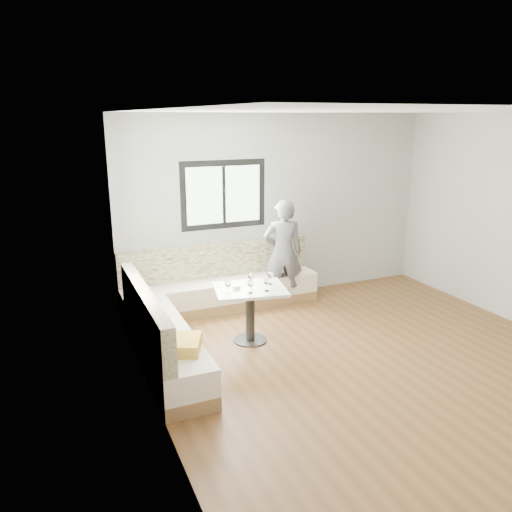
# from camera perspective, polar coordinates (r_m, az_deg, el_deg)

# --- Properties ---
(room) EXTENTS (5.01, 5.01, 2.81)m
(room) POSITION_cam_1_polar(r_m,az_deg,el_deg) (5.62, 12.75, 1.52)
(room) COLOR brown
(room) RESTS_ON ground
(banquette) EXTENTS (2.90, 2.80, 0.95)m
(banquette) POSITION_cam_1_polar(r_m,az_deg,el_deg) (6.63, -6.61, -5.79)
(banquette) COLOR olive
(banquette) RESTS_ON ground
(table) EXTENTS (0.98, 0.83, 0.71)m
(table) POSITION_cam_1_polar(r_m,az_deg,el_deg) (6.22, -0.68, -5.22)
(table) COLOR black
(table) RESTS_ON ground
(person) EXTENTS (0.67, 0.54, 1.60)m
(person) POSITION_cam_1_polar(r_m,az_deg,el_deg) (7.40, 3.11, 0.38)
(person) COLOR #545359
(person) RESTS_ON ground
(olive_ramekin) EXTENTS (0.10, 0.10, 0.04)m
(olive_ramekin) POSITION_cam_1_polar(r_m,az_deg,el_deg) (6.14, -2.27, -3.52)
(olive_ramekin) COLOR white
(olive_ramekin) RESTS_ON table
(wine_glass_a) EXTENTS (0.08, 0.08, 0.17)m
(wine_glass_a) POSITION_cam_1_polar(r_m,az_deg,el_deg) (5.95, -3.23, -3.18)
(wine_glass_a) COLOR white
(wine_glass_a) RESTS_ON table
(wine_glass_b) EXTENTS (0.08, 0.08, 0.17)m
(wine_glass_b) POSITION_cam_1_polar(r_m,az_deg,el_deg) (5.94, -0.62, -3.19)
(wine_glass_b) COLOR white
(wine_glass_b) RESTS_ON table
(wine_glass_c) EXTENTS (0.08, 0.08, 0.17)m
(wine_glass_c) POSITION_cam_1_polar(r_m,az_deg,el_deg) (6.01, 1.26, -2.94)
(wine_glass_c) COLOR white
(wine_glass_c) RESTS_ON table
(wine_glass_d) EXTENTS (0.08, 0.08, 0.17)m
(wine_glass_d) POSITION_cam_1_polar(r_m,az_deg,el_deg) (6.21, -0.60, -2.32)
(wine_glass_d) COLOR white
(wine_glass_d) RESTS_ON table
(wine_glass_e) EXTENTS (0.08, 0.08, 0.17)m
(wine_glass_e) POSITION_cam_1_polar(r_m,az_deg,el_deg) (6.25, 1.67, -2.21)
(wine_glass_e) COLOR white
(wine_glass_e) RESTS_ON table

